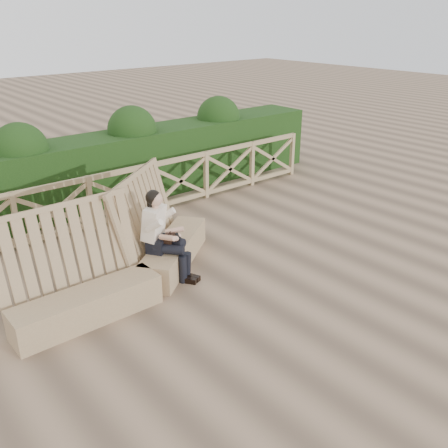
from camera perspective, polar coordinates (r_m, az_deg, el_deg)
ground at (r=7.94m, az=1.27°, el=-7.05°), size 60.00×60.00×0.00m
bench at (r=7.83m, az=-10.65°, el=-4.62°), size 3.92×1.92×1.58m
woman at (r=7.93m, az=-7.12°, el=-0.93°), size 0.72×0.94×1.47m
guardrail at (r=10.36m, az=-11.51°, el=3.26°), size 10.10×0.09×1.10m
hedge at (r=11.33m, az=-14.55°, el=5.73°), size 12.00×1.20×1.50m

